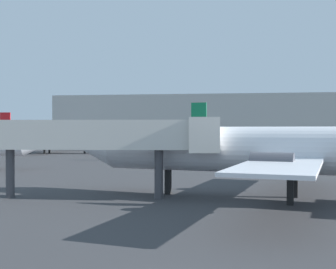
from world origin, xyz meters
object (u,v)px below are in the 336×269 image
airplane_far_right (51,141)px  airplane_at_gate (278,150)px  jet_bridge (109,136)px  airplane_far_left (254,144)px

airplane_far_right → airplane_at_gate: bearing=-56.2°
jet_bridge → airplane_at_gate: bearing=-0.4°
airplane_far_right → jet_bridge: airplane_far_right is taller
airplane_far_left → airplane_far_right: size_ratio=0.92×
airplane_at_gate → airplane_far_right: 75.78m
airplane_at_gate → airplane_far_right: (-45.11, 60.88, -1.12)m
airplane_far_left → airplane_far_right: 49.52m
airplane_far_right → jet_bridge: size_ratio=1.55×
airplane_far_right → airplane_far_left: bearing=-27.3°
airplane_far_left → jet_bridge: bearing=-97.8°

